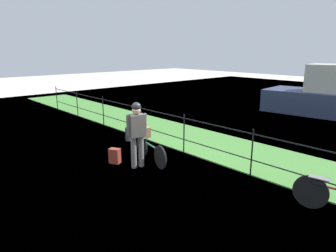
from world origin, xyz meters
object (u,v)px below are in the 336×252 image
object	(u,v)px
terrier_dog	(144,124)
cyclist_person	(137,129)
mooring_bollard	(128,134)
bicycle_main	(150,150)
wooden_crate	(144,132)
backpack_on_paving	(115,156)

from	to	relation	value
terrier_dog	cyclist_person	world-z (taller)	cyclist_person
terrier_dog	mooring_bollard	distance (m)	1.90
bicycle_main	wooden_crate	xyz separation A→B (m)	(-0.39, 0.09, 0.42)
backpack_on_paving	cyclist_person	bearing A→B (deg)	-3.08
terrier_dog	backpack_on_paving	size ratio (longest dim) A/B	0.81
wooden_crate	mooring_bollard	size ratio (longest dim) A/B	0.78
bicycle_main	wooden_crate	bearing A→B (deg)	167.52
terrier_dog	mooring_bollard	size ratio (longest dim) A/B	0.72
wooden_crate	terrier_dog	bearing A→B (deg)	-12.48
terrier_dog	cyclist_person	xyz separation A→B (m)	(0.43, -0.56, 0.05)
bicycle_main	mooring_bollard	distance (m)	2.13
bicycle_main	wooden_crate	size ratio (longest dim) A/B	4.73
terrier_dog	backpack_on_paving	xyz separation A→B (m)	(-0.19, -0.84, -0.76)
cyclist_person	backpack_on_paving	xyz separation A→B (m)	(-0.63, -0.28, -0.80)
bicycle_main	mooring_bollard	xyz separation A→B (m)	(-2.01, 0.69, -0.10)
backpack_on_paving	bicycle_main	bearing A→B (deg)	26.41
cyclist_person	mooring_bollard	world-z (taller)	cyclist_person
mooring_bollard	cyclist_person	bearing A→B (deg)	-29.22
wooden_crate	bicycle_main	bearing A→B (deg)	-12.48
terrier_dog	backpack_on_paving	bearing A→B (deg)	-103.02
cyclist_person	bicycle_main	bearing A→B (deg)	98.56
wooden_crate	backpack_on_paving	size ratio (longest dim) A/B	0.87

